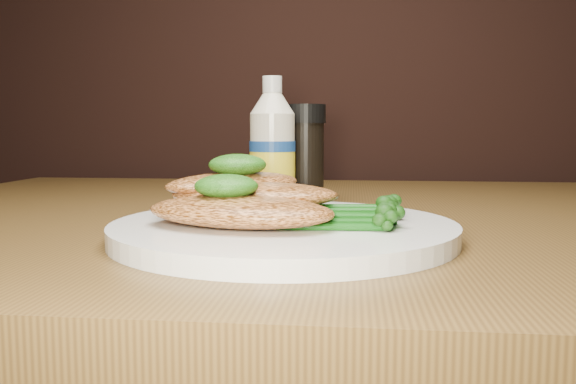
# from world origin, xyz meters

# --- Properties ---
(plate) EXTENTS (0.29, 0.29, 0.02)m
(plate) POSITION_xyz_m (-0.06, 0.87, 0.76)
(plate) COLOR white
(plate) RESTS_ON dining_table
(chicken_front) EXTENTS (0.17, 0.11, 0.02)m
(chicken_front) POSITION_xyz_m (-0.09, 0.84, 0.78)
(chicken_front) COLOR #CF7D41
(chicken_front) RESTS_ON plate
(chicken_mid) EXTENTS (0.15, 0.08, 0.02)m
(chicken_mid) POSITION_xyz_m (-0.09, 0.89, 0.79)
(chicken_mid) COLOR #CF7D41
(chicken_mid) RESTS_ON plate
(chicken_back) EXTENTS (0.15, 0.15, 0.02)m
(chicken_back) POSITION_xyz_m (-0.11, 0.91, 0.79)
(chicken_back) COLOR #CF7D41
(chicken_back) RESTS_ON plate
(pesto_front) EXTENTS (0.06, 0.06, 0.02)m
(pesto_front) POSITION_xyz_m (-0.10, 0.85, 0.80)
(pesto_front) COLOR black
(pesto_front) RESTS_ON chicken_front
(pesto_back) EXTENTS (0.07, 0.06, 0.02)m
(pesto_back) POSITION_xyz_m (-0.11, 0.91, 0.81)
(pesto_back) COLOR black
(pesto_back) RESTS_ON chicken_back
(broccolini_bundle) EXTENTS (0.15, 0.12, 0.02)m
(broccolini_bundle) POSITION_xyz_m (-0.01, 0.87, 0.78)
(broccolini_bundle) COLOR #124E11
(broccolini_bundle) RESTS_ON plate
(mayo_bottle) EXTENTS (0.07, 0.07, 0.15)m
(mayo_bottle) POSITION_xyz_m (-0.10, 1.08, 0.83)
(mayo_bottle) COLOR beige
(mayo_bottle) RESTS_ON dining_table
(pepper_grinder) EXTENTS (0.05, 0.05, 0.12)m
(pepper_grinder) POSITION_xyz_m (-0.06, 1.12, 0.81)
(pepper_grinder) COLOR black
(pepper_grinder) RESTS_ON dining_table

